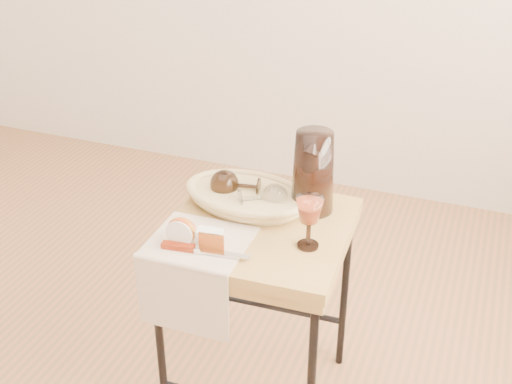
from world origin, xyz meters
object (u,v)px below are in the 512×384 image
at_px(side_table, 258,315).
at_px(table_knife, 201,249).
at_px(pitcher, 313,172).
at_px(goblet_lying_a, 239,185).
at_px(wine_goblet, 309,223).
at_px(goblet_lying_b, 260,197).
at_px(apple_half, 182,230).
at_px(bread_basket, 247,198).
at_px(tea_towel, 199,242).

xyz_separation_m(side_table, table_knife, (-0.09, -0.19, 0.34)).
height_order(pitcher, table_knife, pitcher).
bearing_deg(goblet_lying_a, table_knife, 83.06).
height_order(wine_goblet, table_knife, wine_goblet).
height_order(goblet_lying_b, table_knife, goblet_lying_b).
height_order(side_table, apple_half, apple_half).
height_order(side_table, table_knife, table_knife).
bearing_deg(goblet_lying_a, apple_half, 68.91).
bearing_deg(side_table, goblet_lying_a, 133.55).
bearing_deg(goblet_lying_b, apple_half, -153.60).
distance_m(goblet_lying_b, apple_half, 0.27).
bearing_deg(wine_goblet, bread_basket, 148.29).
height_order(bread_basket, pitcher, pitcher).
bearing_deg(apple_half, goblet_lying_a, 75.02).
bearing_deg(bread_basket, pitcher, 21.89).
height_order(goblet_lying_a, apple_half, goblet_lying_a).
bearing_deg(pitcher, table_knife, -110.54).
bearing_deg(side_table, wine_goblet, -17.52).
xyz_separation_m(apple_half, table_knife, (0.07, -0.03, -0.03)).
relative_size(side_table, tea_towel, 2.43).
bearing_deg(goblet_lying_a, tea_towel, 76.70).
bearing_deg(goblet_lying_b, bread_basket, 124.61).
bearing_deg(apple_half, tea_towel, 25.32).
distance_m(side_table, bread_basket, 0.37).
bearing_deg(table_knife, side_table, 57.66).
bearing_deg(bread_basket, goblet_lying_b, -15.60).
distance_m(side_table, tea_towel, 0.38).
bearing_deg(side_table, pitcher, 52.60).
relative_size(tea_towel, goblet_lying_b, 2.20).
bearing_deg(wine_goblet, goblet_lying_a, 148.85).
relative_size(goblet_lying_b, table_knife, 0.51).
height_order(tea_towel, goblet_lying_b, goblet_lying_b).
bearing_deg(tea_towel, table_knife, -59.66).
xyz_separation_m(goblet_lying_b, wine_goblet, (0.19, -0.13, 0.03)).
height_order(tea_towel, bread_basket, bread_basket).
bearing_deg(apple_half, side_table, 41.71).
distance_m(side_table, wine_goblet, 0.43).
xyz_separation_m(goblet_lying_b, table_knife, (-0.07, -0.26, -0.03)).
bearing_deg(apple_half, wine_goblet, 15.18).
height_order(side_table, goblet_lying_a, goblet_lying_a).
distance_m(pitcher, table_knife, 0.41).
bearing_deg(pitcher, goblet_lying_a, -159.77).
bearing_deg(bread_basket, side_table, -45.81).
distance_m(bread_basket, goblet_lying_a, 0.05).
height_order(side_table, pitcher, pitcher).
bearing_deg(wine_goblet, pitcher, 104.10).
bearing_deg(apple_half, bread_basket, 67.97).
xyz_separation_m(tea_towel, table_knife, (0.03, -0.05, 0.01)).
bearing_deg(goblet_lying_b, side_table, -106.44).
bearing_deg(apple_half, goblet_lying_b, 56.31).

